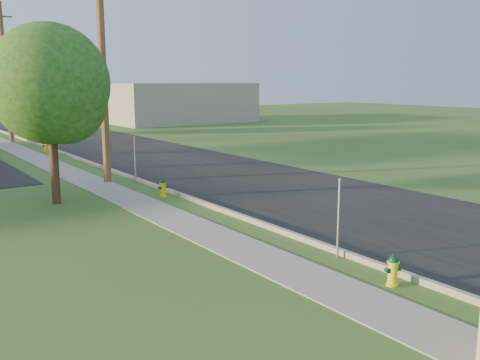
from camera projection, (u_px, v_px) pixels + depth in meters
name	position (u px, v px, depth m)	size (l,w,h in m)	color
road	(307.00, 196.00, 20.17)	(8.00, 120.00, 0.02)	black
curb	(218.00, 208.00, 17.90)	(0.15, 120.00, 0.15)	gray
sidewalk	(171.00, 218.00, 16.92)	(1.50, 120.00, 0.03)	gray
utility_pole_mid	(102.00, 64.00, 22.00)	(1.40, 0.32, 9.80)	brown
utility_pole_far	(6.00, 73.00, 36.49)	(1.40, 0.32, 9.50)	brown
sign_post_near	(339.00, 219.00, 12.93)	(0.05, 0.04, 2.00)	gray
sign_post_mid	(135.00, 160.00, 22.41)	(0.05, 0.04, 2.00)	gray
sign_post_far	(51.00, 136.00, 32.21)	(0.05, 0.04, 2.00)	gray
distant_building	(177.00, 102.00, 55.57)	(14.00, 10.00, 4.00)	gray
tree_verge	(53.00, 89.00, 18.19)	(4.12, 4.12, 6.24)	#362717
hydrant_near	(393.00, 270.00, 11.30)	(0.36, 0.32, 0.70)	yellow
hydrant_mid	(163.00, 188.00, 19.89)	(0.37, 0.33, 0.72)	yellow
hydrant_far	(46.00, 146.00, 32.33)	(0.39, 0.35, 0.75)	#F5B60C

